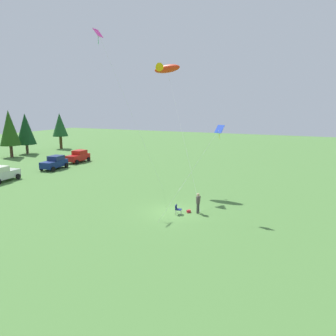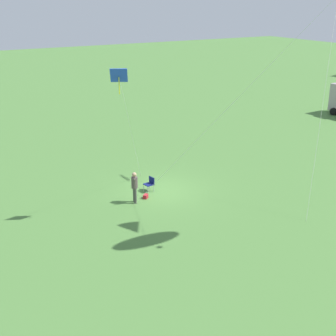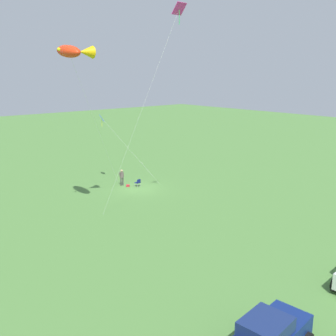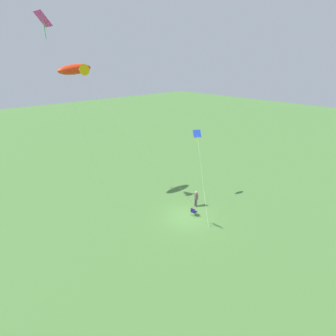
{
  "view_description": "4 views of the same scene",
  "coord_description": "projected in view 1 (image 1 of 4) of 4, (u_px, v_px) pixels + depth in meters",
  "views": [
    {
      "loc": [
        -24.77,
        -10.91,
        9.12
      ],
      "look_at": [
        -1.29,
        -0.13,
        4.12
      ],
      "focal_mm": 35.0,
      "sensor_mm": 36.0,
      "label": 1
    },
    {
      "loc": [
        21.48,
        -12.14,
        10.5
      ],
      "look_at": [
        1.7,
        -0.57,
        2.04
      ],
      "focal_mm": 50.0,
      "sensor_mm": 36.0,
      "label": 2
    },
    {
      "loc": [
        23.05,
        31.32,
        11.58
      ],
      "look_at": [
        -1.64,
        2.71,
        2.41
      ],
      "focal_mm": 42.0,
      "sensor_mm": 36.0,
      "label": 3
    },
    {
      "loc": [
        -14.51,
        15.72,
        13.75
      ],
      "look_at": [
        0.89,
        1.6,
        5.19
      ],
      "focal_mm": 28.0,
      "sensor_mm": 36.0,
      "label": 4
    }
  ],
  "objects": [
    {
      "name": "kite_diamond_rainbow",
      "position": [
        101.0,
        40.0,
        32.03
      ],
      "size": [
        4.41,
        5.46,
        16.4
      ],
      "color": "#E13399",
      "rests_on": "ground"
    },
    {
      "name": "car_red_sedan",
      "position": [
        78.0,
        156.0,
        52.78
      ],
      "size": [
        4.27,
        2.34,
        1.89
      ],
      "rotation": [
        0.0,
        0.0,
        0.04
      ],
      "color": "#B41715",
      "rests_on": "ground"
    },
    {
      "name": "kite_diamond_blue",
      "position": [
        218.0,
        132.0,
        27.36
      ],
      "size": [
        5.2,
        3.88,
        7.46
      ],
      "color": "blue",
      "rests_on": "ground"
    },
    {
      "name": "kite_large_fish",
      "position": [
        166.0,
        69.0,
        36.1
      ],
      "size": [
        9.64,
        8.83,
        13.63
      ],
      "color": "red",
      "rests_on": "ground"
    },
    {
      "name": "person_kite_flyer",
      "position": [
        198.0,
        201.0,
        27.88
      ],
      "size": [
        0.58,
        0.4,
        1.74
      ],
      "rotation": [
        0.0,
        0.0,
        4.53
      ],
      "color": "#444340",
      "rests_on": "ground"
    },
    {
      "name": "ground_plane",
      "position": [
        173.0,
        212.0,
        28.3
      ],
      "size": [
        160.0,
        160.0,
        0.0
      ],
      "primitive_type": "plane",
      "color": "#4B7A38"
    },
    {
      "name": "car_silver_compact",
      "position": [
        1.0,
        174.0,
        39.4
      ],
      "size": [
        4.34,
        2.5,
        1.89
      ],
      "rotation": [
        0.0,
        0.0,
        3.23
      ],
      "color": "beige",
      "rests_on": "ground"
    },
    {
      "name": "backpack_on_grass",
      "position": [
        189.0,
        211.0,
        28.17
      ],
      "size": [
        0.38,
        0.39,
        0.22
      ],
      "primitive_type": "cube",
      "rotation": [
        0.0,
        0.0,
        5.44
      ],
      "color": "red",
      "rests_on": "ground"
    },
    {
      "name": "folding_chair",
      "position": [
        178.0,
        209.0,
        27.67
      ],
      "size": [
        0.54,
        0.54,
        0.82
      ],
      "rotation": [
        0.0,
        0.0,
        4.85
      ],
      "color": "#0F1856",
      "rests_on": "ground"
    },
    {
      "name": "car_navy_hatch",
      "position": [
        55.0,
        163.0,
        47.09
      ],
      "size": [
        4.36,
        2.56,
        1.89
      ],
      "rotation": [
        0.0,
        0.0,
        0.1
      ],
      "color": "navy",
      "rests_on": "ground"
    }
  ]
}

